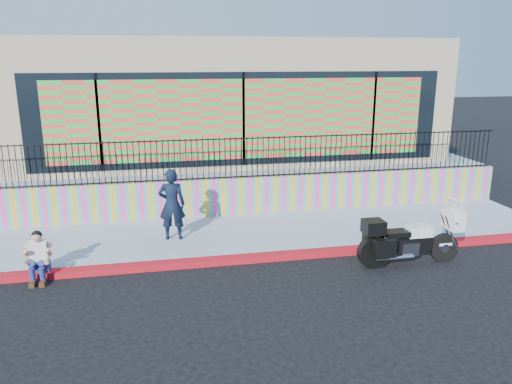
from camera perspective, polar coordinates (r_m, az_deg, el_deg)
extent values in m
plane|color=black|center=(12.01, 2.13, -7.70)|extent=(90.00, 90.00, 0.00)
cube|color=#B40C2A|center=(11.98, 2.13, -7.37)|extent=(16.00, 0.30, 0.15)
cube|color=#8B92A6|center=(13.48, 0.49, -4.75)|extent=(16.00, 3.00, 0.15)
cube|color=#FD429D|center=(14.79, -0.79, -0.40)|extent=(16.00, 0.20, 1.10)
cube|color=#8B92A6|center=(19.70, -3.55, 3.28)|extent=(16.00, 10.00, 1.25)
cube|color=tan|center=(19.14, -3.59, 10.87)|extent=(14.00, 8.00, 4.00)
cube|color=black|center=(15.22, -1.44, 8.30)|extent=(12.60, 0.04, 2.80)
cube|color=#E94D33|center=(15.19, -1.42, 8.29)|extent=(11.48, 0.02, 2.40)
cylinder|color=black|center=(12.58, 20.65, -5.96)|extent=(0.68, 0.14, 0.68)
cylinder|color=black|center=(11.77, 13.33, -6.82)|extent=(0.68, 0.14, 0.68)
cube|color=black|center=(12.09, 17.18, -5.61)|extent=(0.98, 0.29, 0.35)
cube|color=silver|center=(12.10, 16.92, -6.09)|extent=(0.41, 0.35, 0.31)
cube|color=silver|center=(12.08, 18.06, -4.24)|extent=(0.57, 0.33, 0.25)
cube|color=black|center=(11.83, 15.74, -4.57)|extent=(0.57, 0.35, 0.12)
cube|color=silver|center=(12.46, 21.66, -2.99)|extent=(0.31, 0.54, 0.43)
cube|color=silver|center=(12.39, 21.96, -1.52)|extent=(0.19, 0.47, 0.35)
cube|color=black|center=(11.53, 13.29, -3.89)|extent=(0.45, 0.43, 0.31)
cube|color=black|center=(11.47, 14.51, -6.26)|extent=(0.49, 0.19, 0.41)
cube|color=black|center=(11.99, 13.23, -5.23)|extent=(0.49, 0.19, 0.41)
cube|color=silver|center=(12.54, 20.69, -5.52)|extent=(0.33, 0.16, 0.06)
imported|color=black|center=(12.78, -9.59, -1.40)|extent=(0.71, 0.51, 1.83)
cube|color=navy|center=(11.97, -23.35, -7.84)|extent=(0.36, 0.28, 0.18)
cube|color=silver|center=(11.80, -23.56, -6.35)|extent=(0.38, 0.27, 0.54)
sphere|color=tan|center=(11.65, -23.79, -4.76)|extent=(0.21, 0.21, 0.21)
cube|color=#472814|center=(11.67, -24.16, -9.54)|extent=(0.11, 0.26, 0.10)
cube|color=#472814|center=(11.62, -23.19, -9.52)|extent=(0.11, 0.26, 0.10)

